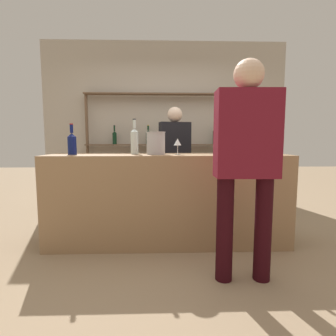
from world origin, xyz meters
The scene contains 12 objects.
ground_plane centered at (0.00, 0.00, 0.00)m, with size 16.00×16.00×0.00m, color #9E8466.
bar_counter centered at (0.00, 0.00, 0.49)m, with size 2.56×0.55×0.98m, color #997551.
back_wall centered at (0.00, 1.87, 1.40)m, with size 4.16×0.12×2.80m, color #B2A899.
back_shelf centered at (0.00, 1.69, 1.28)m, with size 2.69×0.18×1.91m.
counter_bottle_0 centered at (-1.01, -0.03, 1.10)m, with size 0.09×0.09×0.32m.
counter_bottle_1 centered at (0.68, -0.01, 1.11)m, with size 0.07×0.07×0.33m.
counter_bottle_2 centered at (-0.36, 0.05, 1.13)m, with size 0.08×0.08×0.38m.
counter_bottle_3 centered at (1.00, 0.13, 1.12)m, with size 0.08×0.08×0.36m.
wine_glass centered at (0.10, -0.06, 1.11)m, with size 0.08×0.08×0.17m.
ice_bucket centered at (-0.13, 0.00, 1.10)m, with size 0.21×0.21×0.24m.
server_behind_counter centered at (0.12, 0.88, 0.93)m, with size 0.45×0.27×1.59m.
customer_right centered at (0.59, -0.79, 1.02)m, with size 0.49×0.23×1.74m.
Camera 1 is at (-0.09, -2.80, 1.14)m, focal length 28.00 mm.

